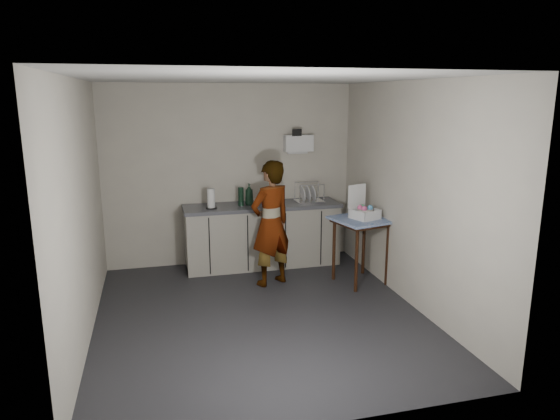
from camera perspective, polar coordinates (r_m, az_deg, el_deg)
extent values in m
plane|color=#252529|center=(5.77, -2.25, -11.95)|extent=(4.00, 4.00, 0.00)
cube|color=beige|center=(7.28, -5.66, 3.96)|extent=(3.60, 0.02, 2.60)
cube|color=beige|center=(5.98, 14.66, 1.65)|extent=(0.02, 4.00, 2.60)
cube|color=beige|center=(5.29, -21.69, -0.29)|extent=(0.02, 4.00, 2.60)
cube|color=silver|center=(5.24, -2.50, 14.77)|extent=(3.60, 4.00, 0.01)
cube|color=black|center=(7.38, -2.00, -5.96)|extent=(2.20, 0.52, 0.08)
cube|color=#A5A292|center=(7.26, -2.03, -3.04)|extent=(2.20, 0.58, 0.86)
cube|color=#474850|center=(7.15, -2.06, 0.46)|extent=(2.24, 0.62, 0.05)
cube|color=black|center=(6.86, -8.06, -4.12)|extent=(0.02, 0.01, 0.80)
cube|color=black|center=(6.93, -3.69, -3.83)|extent=(0.02, 0.01, 0.80)
cube|color=black|center=(7.05, 0.63, -3.52)|extent=(0.01, 0.01, 0.80)
cube|color=black|center=(7.20, 4.71, -3.22)|extent=(0.02, 0.01, 0.80)
cube|color=white|center=(7.37, 2.12, 7.65)|extent=(0.42, 0.16, 0.24)
cube|color=white|center=(7.43, 2.00, 6.61)|extent=(0.30, 0.06, 0.04)
cube|color=black|center=(7.26, 1.94, 8.84)|extent=(0.14, 0.02, 0.10)
cylinder|color=#34160B|center=(6.35, 8.73, -5.82)|extent=(0.04, 0.04, 0.80)
cylinder|color=#34160B|center=(6.65, 12.16, -5.10)|extent=(0.04, 0.04, 0.80)
cylinder|color=#34160B|center=(6.73, 6.18, -4.66)|extent=(0.04, 0.04, 0.80)
cylinder|color=#34160B|center=(7.01, 9.53, -4.04)|extent=(0.04, 0.04, 0.80)
cube|color=#34160B|center=(6.56, 9.28, -1.38)|extent=(0.72, 0.72, 0.04)
cube|color=#19469B|center=(6.56, 9.29, -1.09)|extent=(0.82, 0.82, 0.03)
imported|color=#B2A593|center=(6.43, -1.06, -1.55)|extent=(0.71, 0.61, 1.64)
imported|color=black|center=(7.08, -3.55, 1.81)|extent=(0.13, 0.13, 0.31)
cylinder|color=red|center=(7.18, -1.86, 1.22)|extent=(0.06, 0.06, 0.12)
cylinder|color=black|center=(7.05, -4.49, 1.56)|extent=(0.08, 0.08, 0.26)
cylinder|color=black|center=(6.94, -7.85, 0.24)|extent=(0.16, 0.16, 0.01)
cylinder|color=white|center=(6.91, -7.88, 1.36)|extent=(0.11, 0.11, 0.26)
cube|color=white|center=(7.31, 3.35, 1.02)|extent=(0.40, 0.30, 0.02)
cylinder|color=white|center=(7.11, 2.29, 1.85)|extent=(0.01, 0.01, 0.26)
cylinder|color=white|center=(7.22, 5.05, 1.98)|extent=(0.01, 0.01, 0.26)
cylinder|color=white|center=(7.36, 1.71, 2.23)|extent=(0.01, 0.01, 0.26)
cylinder|color=white|center=(7.47, 4.39, 2.35)|extent=(0.01, 0.01, 0.26)
cylinder|color=white|center=(7.26, 2.61, 1.91)|extent=(0.05, 0.22, 0.22)
cylinder|color=white|center=(7.28, 3.21, 1.94)|extent=(0.05, 0.22, 0.22)
cylinder|color=white|center=(7.31, 3.81, 1.97)|extent=(0.05, 0.22, 0.22)
cube|color=white|center=(6.56, 9.66, -0.91)|extent=(0.39, 0.39, 0.01)
cube|color=white|center=(6.44, 10.59, -0.63)|extent=(0.29, 0.12, 0.11)
cube|color=white|center=(6.65, 8.79, -0.15)|extent=(0.29, 0.12, 0.11)
cube|color=white|center=(6.44, 8.75, -0.56)|extent=(0.12, 0.29, 0.11)
cube|color=white|center=(6.65, 10.57, -0.22)|extent=(0.12, 0.29, 0.11)
cube|color=white|center=(6.61, 8.79, 1.62)|extent=(0.29, 0.12, 0.30)
cylinder|color=white|center=(6.54, 9.68, -0.38)|extent=(0.20, 0.20, 0.11)
sphere|color=#FA5CA3|center=(6.47, 9.60, 0.15)|extent=(0.07, 0.07, 0.07)
sphere|color=#5DB8FF|center=(6.53, 10.26, 0.26)|extent=(0.07, 0.07, 0.07)
sphere|color=#59D988|center=(6.56, 9.39, 0.34)|extent=(0.07, 0.07, 0.07)
sphere|color=#FA5CA3|center=(6.53, 9.14, 0.28)|extent=(0.07, 0.07, 0.07)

